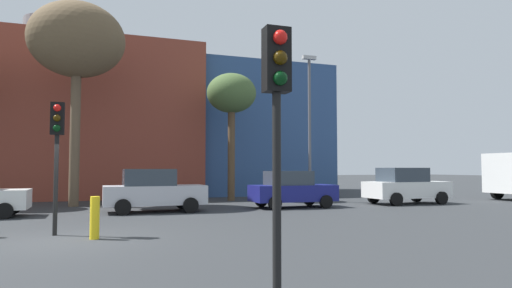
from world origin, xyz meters
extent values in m
plane|color=#2D3033|center=(0.00, 0.00, 0.00)|extent=(200.00, 200.00, 0.00)
cube|color=brown|center=(-2.03, 20.31, 4.91)|extent=(18.40, 11.31, 9.83)
cube|color=#2D4C7F|center=(12.01, 20.31, 4.62)|extent=(9.69, 10.18, 9.23)
cylinder|color=slate|center=(-2.03, 20.31, 10.83)|extent=(4.00, 4.00, 2.00)
cylinder|color=black|center=(-2.34, 7.60, 0.29)|extent=(0.59, 0.20, 0.59)
cylinder|color=black|center=(-2.34, 5.90, 0.29)|extent=(0.59, 0.20, 0.59)
cube|color=silver|center=(3.13, 6.75, 0.72)|extent=(4.18, 1.79, 0.80)
cube|color=#333D47|center=(2.88, 6.75, 1.46)|extent=(2.09, 1.59, 0.70)
cylinder|color=black|center=(4.47, 7.66, 0.32)|extent=(0.64, 0.22, 0.64)
cylinder|color=black|center=(4.47, 5.83, 0.32)|extent=(0.64, 0.22, 0.64)
cylinder|color=black|center=(1.78, 7.66, 0.32)|extent=(0.64, 0.22, 0.64)
cylinder|color=black|center=(1.78, 5.83, 0.32)|extent=(0.64, 0.22, 0.64)
cube|color=navy|center=(9.53, 6.75, 0.68)|extent=(3.97, 1.70, 0.76)
cube|color=#333D47|center=(9.29, 6.75, 1.39)|extent=(1.98, 1.51, 0.66)
cylinder|color=black|center=(10.81, 7.62, 0.30)|extent=(0.60, 0.21, 0.60)
cylinder|color=black|center=(10.81, 5.88, 0.30)|extent=(0.60, 0.21, 0.60)
cylinder|color=black|center=(8.25, 7.62, 0.30)|extent=(0.60, 0.21, 0.60)
cylinder|color=black|center=(8.25, 5.88, 0.30)|extent=(0.60, 0.21, 0.60)
cube|color=white|center=(16.03, 6.75, 0.74)|extent=(4.32, 1.85, 0.82)
cube|color=#333D47|center=(15.77, 6.75, 1.51)|extent=(2.16, 1.65, 0.72)
cylinder|color=black|center=(17.42, 7.69, 0.33)|extent=(0.66, 0.23, 0.66)
cylinder|color=black|center=(17.42, 5.80, 0.33)|extent=(0.66, 0.23, 0.66)
cylinder|color=black|center=(14.64, 7.69, 0.33)|extent=(0.66, 0.23, 0.66)
cylinder|color=black|center=(14.64, 5.80, 0.33)|extent=(0.66, 0.23, 0.66)
cylinder|color=black|center=(23.62, 7.97, 0.42)|extent=(0.84, 0.28, 0.84)
cylinder|color=black|center=(3.07, -6.86, 1.44)|extent=(0.12, 0.12, 2.88)
cube|color=black|center=(3.07, -6.86, 3.33)|extent=(0.36, 0.24, 0.90)
sphere|color=red|center=(3.07, -7.00, 3.61)|extent=(0.20, 0.20, 0.20)
sphere|color=#3C2905|center=(3.07, -7.00, 3.33)|extent=(0.20, 0.20, 0.20)
sphere|color=black|center=(3.07, -7.00, 3.05)|extent=(0.20, 0.20, 0.20)
cylinder|color=black|center=(-0.28, 0.98, 1.39)|extent=(0.12, 0.12, 2.77)
cube|color=black|center=(-0.28, 0.98, 3.22)|extent=(0.36, 0.24, 0.90)
sphere|color=red|center=(-0.28, 0.84, 3.50)|extent=(0.20, 0.20, 0.20)
sphere|color=#3C2905|center=(-0.28, 0.84, 3.22)|extent=(0.20, 0.20, 0.20)
sphere|color=black|center=(-0.28, 0.84, 2.94)|extent=(0.20, 0.20, 0.20)
cylinder|color=brown|center=(-0.24, 10.85, 3.45)|extent=(0.48, 0.48, 6.91)
ellipsoid|color=brown|center=(-0.24, 10.85, 8.17)|extent=(4.60, 4.60, 3.68)
cylinder|color=brown|center=(8.11, 12.18, 2.72)|extent=(0.42, 0.42, 5.43)
ellipsoid|color=#476033|center=(8.11, 12.18, 6.22)|extent=(2.88, 2.88, 2.30)
cylinder|color=yellow|center=(0.75, -0.08, 0.55)|extent=(0.24, 0.24, 1.10)
cylinder|color=#59595E|center=(11.94, 9.76, 3.96)|extent=(0.16, 0.16, 7.92)
cube|color=#B2B2B2|center=(11.94, 9.76, 8.07)|extent=(0.80, 0.24, 0.20)
camera|label=1|loc=(0.75, -12.47, 1.83)|focal=31.23mm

